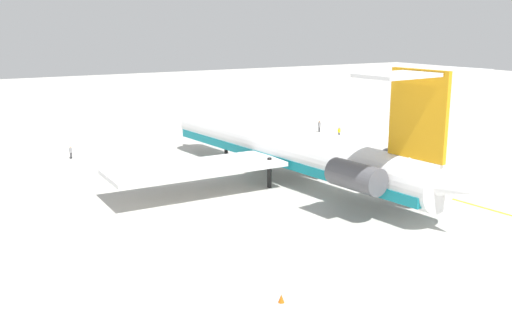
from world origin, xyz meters
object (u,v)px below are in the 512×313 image
(ground_crew_near_nose, at_px, (319,125))
(ground_crew_portside, at_px, (339,131))
(safety_cone_nose, at_px, (281,298))
(main_jetliner, at_px, (294,150))
(ground_crew_near_tail, at_px, (71,151))

(ground_crew_near_nose, xyz_separation_m, ground_crew_portside, (-5.33, 0.15, -0.12))
(ground_crew_portside, xyz_separation_m, safety_cone_nose, (-41.45, 37.35, -0.76))
(ground_crew_near_nose, relative_size, ground_crew_portside, 1.12)
(main_jetliner, height_order, ground_crew_portside, main_jetliner)
(main_jetliner, height_order, safety_cone_nose, main_jetliner)
(main_jetliner, xyz_separation_m, ground_crew_portside, (18.17, -20.68, -2.64))
(ground_crew_portside, height_order, safety_cone_nose, ground_crew_portside)
(main_jetliner, bearing_deg, ground_crew_portside, -54.32)
(ground_crew_near_nose, bearing_deg, ground_crew_near_tail, 155.26)
(safety_cone_nose, bearing_deg, main_jetliner, -35.61)
(ground_crew_near_nose, xyz_separation_m, safety_cone_nose, (-46.78, 37.50, -0.89))
(main_jetliner, distance_m, safety_cone_nose, 28.84)
(main_jetliner, relative_size, ground_crew_near_nose, 25.26)
(ground_crew_near_nose, relative_size, ground_crew_near_tail, 1.08)
(ground_crew_near_tail, bearing_deg, safety_cone_nose, 172.20)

